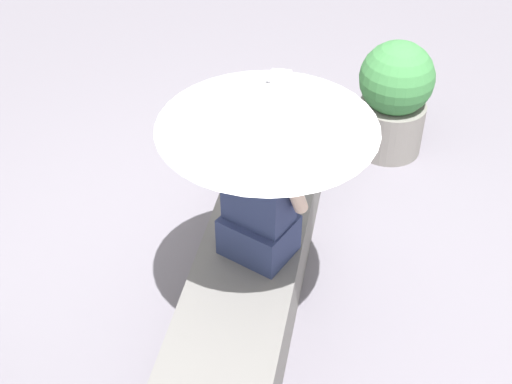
{
  "coord_description": "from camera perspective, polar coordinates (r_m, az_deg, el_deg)",
  "views": [
    {
      "loc": [
        2.64,
        0.54,
        2.92
      ],
      "look_at": [
        0.04,
        0.02,
        0.76
      ],
      "focal_mm": 48.84,
      "sensor_mm": 36.0,
      "label": 1
    }
  ],
  "objects": [
    {
      "name": "stone_bench",
      "position": [
        3.83,
        -0.21,
        -6.01
      ],
      "size": [
        3.17,
        0.53,
        0.41
      ],
      "primitive_type": "cube",
      "color": "slate",
      "rests_on": "ground"
    },
    {
      "name": "ground_plane",
      "position": [
        3.97,
        -0.2,
        -8.09
      ],
      "size": [
        14.0,
        14.0,
        0.0
      ],
      "primitive_type": "plane",
      "color": "slate"
    },
    {
      "name": "planter_far",
      "position": [
        4.88,
        11.25,
        7.64
      ],
      "size": [
        0.51,
        0.51,
        0.83
      ],
      "color": "gray",
      "rests_on": "ground"
    },
    {
      "name": "parasol",
      "position": [
        2.98,
        0.96,
        7.17
      ],
      "size": [
        0.99,
        0.99,
        1.07
      ],
      "color": "#B7B7BC",
      "rests_on": "stone_bench"
    },
    {
      "name": "handbag_black",
      "position": [
        4.52,
        1.87,
        7.8
      ],
      "size": [
        0.22,
        0.17,
        0.32
      ],
      "color": "silver",
      "rests_on": "stone_bench"
    },
    {
      "name": "person_seated",
      "position": [
        3.35,
        0.24,
        -0.02
      ],
      "size": [
        0.39,
        0.51,
        0.9
      ],
      "color": "navy",
      "rests_on": "stone_bench"
    }
  ]
}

